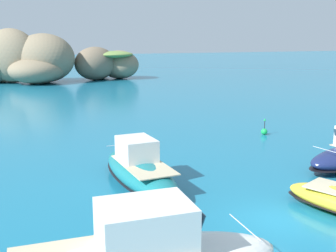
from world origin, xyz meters
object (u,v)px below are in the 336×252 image
object	(u,v)px
islet_small	(107,64)
channel_buoy	(264,131)
islet_large	(20,60)
motorboat_teal	(139,170)

from	to	relation	value
islet_small	channel_buoy	distance (m)	54.65
islet_large	islet_small	bearing A→B (deg)	0.97
islet_large	motorboat_teal	size ratio (longest dim) A/B	2.32
islet_large	channel_buoy	world-z (taller)	islet_large
islet_large	channel_buoy	bearing A→B (deg)	-71.90
channel_buoy	motorboat_teal	bearing A→B (deg)	-150.11
islet_small	motorboat_teal	xyz separation A→B (m)	(-13.20, -62.75, -2.26)
channel_buoy	islet_small	bearing A→B (deg)	91.08
islet_small	channel_buoy	bearing A→B (deg)	-88.92
islet_large	islet_small	xyz separation A→B (m)	(16.72, 0.28, -1.12)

